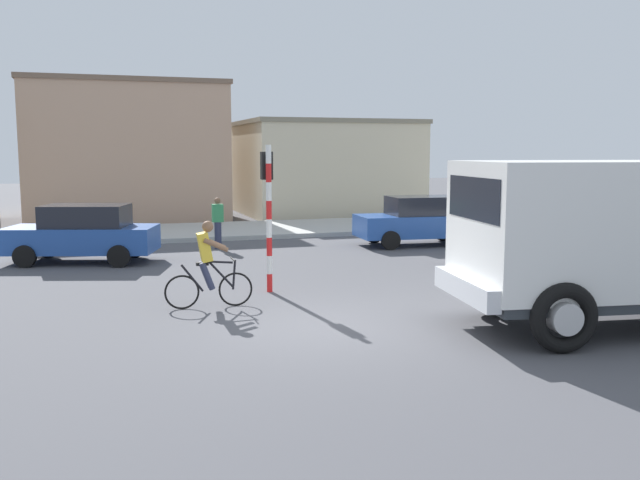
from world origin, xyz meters
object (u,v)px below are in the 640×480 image
at_px(car_white_mid, 83,233).
at_px(car_red_near, 419,220).
at_px(car_far_side, 528,231).
at_px(truck_foreground, 614,233).
at_px(traffic_light_pole, 268,197).
at_px(cyclist, 208,264).
at_px(pedestrian_near_kerb, 218,222).

bearing_deg(car_white_mid, car_red_near, 1.99).
bearing_deg(car_far_side, truck_foreground, -114.18).
bearing_deg(truck_foreground, car_white_mid, 130.20).
xyz_separation_m(truck_foreground, traffic_light_pole, (-4.88, 4.96, 0.40)).
bearing_deg(cyclist, traffic_light_pole, 38.74).
bearing_deg(car_far_side, traffic_light_pole, -165.96).
relative_size(car_far_side, pedestrian_near_kerb, 2.66).
height_order(truck_foreground, car_far_side, truck_foreground).
distance_m(cyclist, pedestrian_near_kerb, 8.37).
bearing_deg(car_red_near, cyclist, -138.74).
relative_size(truck_foreground, cyclist, 3.30).
distance_m(car_white_mid, car_far_side, 12.42).
bearing_deg(pedestrian_near_kerb, truck_foreground, -68.14).
distance_m(cyclist, car_far_side, 10.06).
bearing_deg(cyclist, car_white_mid, 109.79).
distance_m(truck_foreground, traffic_light_pole, 6.97).
bearing_deg(cyclist, truck_foreground, -30.32).
relative_size(car_white_mid, pedestrian_near_kerb, 2.67).
height_order(truck_foreground, pedestrian_near_kerb, truck_foreground).
xyz_separation_m(truck_foreground, cyclist, (-6.40, 3.74, -0.80)).
relative_size(truck_foreground, traffic_light_pole, 1.79).
relative_size(truck_foreground, car_red_near, 1.39).
relative_size(traffic_light_pole, pedestrian_near_kerb, 1.98).
xyz_separation_m(car_red_near, car_far_side, (1.51, -3.81, 0.00)).
height_order(truck_foreground, car_red_near, truck_foreground).
bearing_deg(traffic_light_pole, pedestrian_near_kerb, 89.32).
bearing_deg(car_white_mid, truck_foreground, -49.80).
bearing_deg(cyclist, pedestrian_near_kerb, 78.96).
distance_m(cyclist, traffic_light_pole, 2.29).
xyz_separation_m(traffic_light_pole, car_white_mid, (-3.92, 5.45, -1.25)).
distance_m(traffic_light_pole, car_white_mid, 6.83).
distance_m(truck_foreground, car_far_side, 7.68).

